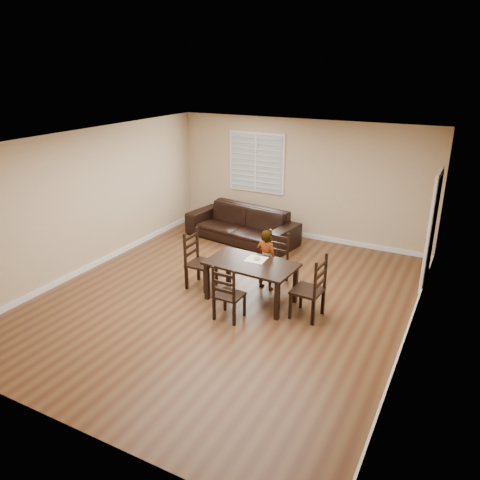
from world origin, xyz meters
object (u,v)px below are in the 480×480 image
at_px(dining_table, 251,268).
at_px(chair_near, 277,259).
at_px(chair_far, 226,297).
at_px(donut, 257,258).
at_px(chair_left, 195,261).
at_px(chair_right, 315,291).
at_px(sofa, 242,224).
at_px(child, 266,260).

relative_size(dining_table, chair_near, 1.63).
bearing_deg(chair_far, donut, -93.45).
distance_m(chair_left, donut, 1.22).
height_order(chair_far, donut, chair_far).
bearing_deg(dining_table, chair_left, -179.51).
distance_m(chair_far, chair_right, 1.40).
distance_m(chair_left, sofa, 2.49).
xyz_separation_m(chair_left, donut, (1.19, 0.10, 0.25)).
distance_m(dining_table, child, 0.55).
bearing_deg(dining_table, chair_right, 0.01).
distance_m(dining_table, donut, 0.21).
relative_size(chair_right, donut, 9.29).
xyz_separation_m(dining_table, chair_far, (-0.05, -0.80, -0.19)).
distance_m(child, sofa, 2.51).
height_order(donut, sofa, sofa).
bearing_deg(donut, sofa, 122.76).
height_order(dining_table, donut, donut).
bearing_deg(chair_right, donut, -98.47).
height_order(chair_left, donut, chair_left).
height_order(chair_far, chair_right, chair_right).
bearing_deg(chair_far, sofa, -65.52).
relative_size(chair_near, chair_right, 0.90).
bearing_deg(donut, chair_left, -175.00).
xyz_separation_m(dining_table, chair_left, (-1.16, 0.06, -0.13)).
bearing_deg(chair_left, chair_near, -54.63).
xyz_separation_m(chair_near, chair_left, (-1.22, -0.89, 0.05)).
bearing_deg(sofa, donut, -48.36).
relative_size(chair_near, sofa, 0.37).
bearing_deg(chair_near, chair_left, -138.70).
bearing_deg(child, chair_far, 96.46).
relative_size(dining_table, child, 1.38).
xyz_separation_m(child, sofa, (-1.53, 1.99, -0.18)).
bearing_deg(donut, child, 89.23).
bearing_deg(dining_table, sofa, 124.15).
relative_size(chair_left, child, 0.94).
xyz_separation_m(dining_table, sofa, (-1.49, 2.53, -0.23)).
bearing_deg(child, chair_right, 161.13).
relative_size(chair_far, donut, 8.18).
relative_size(dining_table, chair_far, 1.66).
distance_m(dining_table, sofa, 2.95).
bearing_deg(chair_right, child, -115.17).
xyz_separation_m(chair_near, chair_right, (1.09, -1.03, 0.05)).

